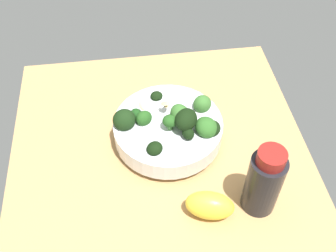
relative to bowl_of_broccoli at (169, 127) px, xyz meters
The scene contains 4 objects.
ground_plane 6.74cm from the bowl_of_broccoli, 42.65° to the left, with size 56.06×56.06×4.87cm, color tan.
bowl_of_broccoli is the anchor object (origin of this frame).
lemon_wedge 17.20cm from the bowl_of_broccoli, 105.08° to the left, with size 8.10×4.54×4.92cm, color yellow.
bottle_tall 20.69cm from the bowl_of_broccoli, 129.61° to the left, with size 5.76×5.76×13.98cm.
Camera 1 is at (4.65, 46.83, 60.28)cm, focal length 42.88 mm.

